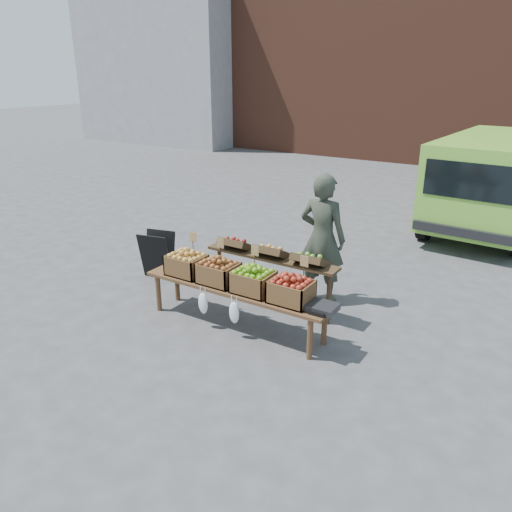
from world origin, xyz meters
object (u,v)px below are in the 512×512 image
Objects in this scene: crate_golden_apples at (186,265)px; delivery_van at (493,185)px; vendor at (322,238)px; display_bench at (236,307)px; chalkboard_sign at (157,255)px; weighing_scale at (322,307)px; crate_red_apples at (253,282)px; back_table at (271,275)px; crate_green_apples at (291,292)px; crate_russet_pears at (218,273)px.

delivery_van is at bearing 65.29° from crate_golden_apples.
display_bench is (-0.57, -1.39, -0.67)m from vendor.
chalkboard_sign is 2.17m from display_bench.
weighing_scale is (2.08, 0.00, -0.10)m from crate_golden_apples.
crate_red_apples is (-0.30, -1.39, -0.24)m from vendor.
delivery_van reaches higher than back_table.
chalkboard_sign is 2.98m from crate_green_apples.
crate_green_apples is at bearing -27.34° from chalkboard_sign.
crate_red_apples is 0.98m from weighing_scale.
vendor is at bearing -103.34° from delivery_van.
delivery_van reaches higher than display_bench.
back_table is at bearing 102.97° from crate_red_apples.
crate_green_apples is at bearing -45.16° from back_table.
crate_red_apples is at bearing -30.43° from chalkboard_sign.
chalkboard_sign is (-2.62, -0.69, -0.56)m from vendor.
crate_golden_apples is 1.47× the size of weighing_scale.
delivery_van reaches higher than weighing_scale.
crate_golden_apples reaches higher than chalkboard_sign.
crate_russet_pears reaches higher than chalkboard_sign.
chalkboard_sign is 1.57× the size of crate_russet_pears.
crate_russet_pears is (-0.85, -1.39, -0.24)m from vendor.
crate_red_apples and crate_green_apples have the same top height.
chalkboard_sign is 2.45m from crate_red_apples.
crate_golden_apples is 1.00× the size of crate_green_apples.
back_table is at bearing -105.66° from delivery_van.
display_bench is 5.40× the size of crate_golden_apples.
chalkboard_sign is 0.37× the size of back_table.
crate_russet_pears and crate_red_apples have the same top height.
delivery_van is 1.63× the size of display_bench.
back_table is (-0.46, -0.67, -0.43)m from vendor.
crate_red_apples is 1.47× the size of weighing_scale.
crate_red_apples is (2.32, -0.70, 0.32)m from chalkboard_sign.
vendor reaches higher than back_table.
back_table is at bearing 61.92° from crate_russet_pears.
vendor is at bearing 67.68° from display_bench.
crate_golden_apples reaches higher than display_bench.
delivery_van is 8.82× the size of crate_green_apples.
back_table reaches higher than display_bench.
delivery_van reaches higher than crate_red_apples.
delivery_van is 2.31× the size of vendor.
display_bench is 0.93m from crate_green_apples.
display_bench is (-0.11, -0.72, -0.24)m from back_table.
back_table is 4.20× the size of crate_golden_apples.
back_table is 4.20× the size of crate_russet_pears.
weighing_scale is (0.43, 0.00, -0.10)m from crate_green_apples.
back_table is 1.19m from crate_golden_apples.
delivery_van is 7.03m from crate_golden_apples.
delivery_van reaches higher than chalkboard_sign.
crate_russet_pears is (-0.38, -0.72, 0.19)m from back_table.
display_bench is at bearing -98.62° from back_table.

